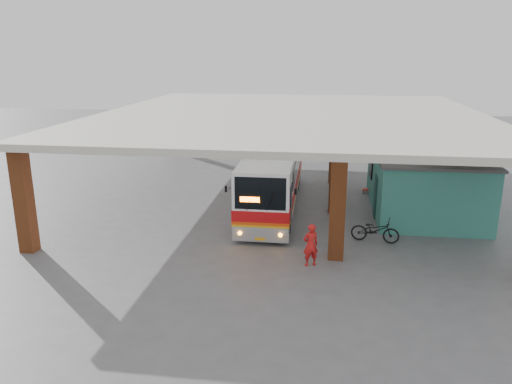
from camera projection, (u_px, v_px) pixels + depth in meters
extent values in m
plane|color=#515154|center=(269.00, 229.00, 23.17)|extent=(90.00, 90.00, 0.00)
cube|color=#994A21|center=(338.00, 206.00, 19.31)|extent=(0.60, 0.60, 4.35)
cube|color=#994A21|center=(336.00, 171.00, 25.03)|extent=(0.60, 0.60, 4.35)
cube|color=#994A21|center=(334.00, 148.00, 30.74)|extent=(0.60, 0.60, 4.35)
cube|color=#994A21|center=(24.00, 200.00, 20.04)|extent=(0.60, 0.60, 4.35)
cube|color=#994A21|center=(176.00, 126.00, 40.04)|extent=(0.60, 0.60, 4.35)
cube|color=#994A21|center=(428.00, 131.00, 37.42)|extent=(0.60, 0.60, 4.35)
cube|color=beige|center=(292.00, 115.00, 28.06)|extent=(21.00, 23.00, 0.30)
cube|color=#327D6D|center=(424.00, 182.00, 25.56)|extent=(5.00, 8.00, 3.00)
cube|color=#444444|center=(426.00, 152.00, 25.13)|extent=(5.20, 8.20, 0.12)
cube|color=#163D39|center=(375.00, 196.00, 24.59)|extent=(0.08, 0.95, 2.10)
cube|color=black|center=(371.00, 168.00, 27.24)|extent=(0.08, 1.20, 1.00)
cube|color=black|center=(371.00, 168.00, 27.25)|extent=(0.04, 1.30, 1.10)
cube|color=white|center=(274.00, 173.00, 26.09)|extent=(2.48, 11.49, 2.68)
cube|color=white|center=(272.00, 149.00, 24.79)|extent=(1.17, 2.88, 0.24)
cube|color=#949499|center=(261.00, 233.00, 21.14)|extent=(2.41, 0.40, 0.67)
cube|color=#B90C0F|center=(274.00, 182.00, 26.23)|extent=(2.52, 11.49, 0.48)
cube|color=#DB440C|center=(274.00, 188.00, 26.32)|extent=(2.52, 11.49, 0.12)
cube|color=orange|center=(274.00, 190.00, 26.35)|extent=(2.52, 11.49, 0.10)
cube|color=black|center=(260.00, 193.00, 20.52)|extent=(2.14, 0.12, 1.39)
cube|color=black|center=(253.00, 160.00, 26.84)|extent=(0.12, 8.60, 0.86)
cube|color=black|center=(298.00, 161.00, 26.54)|extent=(0.12, 8.60, 0.86)
cube|color=#FF5905|center=(250.00, 199.00, 20.59)|extent=(0.81, 0.06, 0.21)
sphere|color=orange|center=(240.00, 233.00, 21.05)|extent=(0.17, 0.17, 0.17)
sphere|color=orange|center=(280.00, 235.00, 20.83)|extent=(0.17, 0.17, 0.17)
cube|color=orange|center=(260.00, 239.00, 20.99)|extent=(0.43, 0.03, 0.11)
cylinder|color=black|center=(243.00, 221.00, 22.76)|extent=(0.31, 0.96, 0.96)
cylinder|color=black|center=(287.00, 223.00, 22.50)|extent=(0.31, 0.96, 0.96)
cylinder|color=black|center=(262.00, 181.00, 29.78)|extent=(0.31, 0.96, 0.96)
cylinder|color=black|center=(296.00, 182.00, 29.52)|extent=(0.31, 0.96, 0.96)
cylinder|color=black|center=(264.00, 176.00, 30.96)|extent=(0.31, 0.96, 0.96)
cylinder|color=black|center=(297.00, 177.00, 30.70)|extent=(0.31, 0.96, 0.96)
imported|color=black|center=(375.00, 230.00, 21.46)|extent=(2.14, 1.06, 1.08)
imported|color=red|center=(311.00, 245.00, 19.00)|extent=(0.73, 0.62, 1.69)
cube|color=#AD2112|center=(366.00, 190.00, 28.89)|extent=(0.41, 0.41, 0.06)
cube|color=#AD2112|center=(369.00, 186.00, 28.79)|extent=(0.07, 0.40, 0.56)
cylinder|color=black|center=(363.00, 192.00, 28.80)|extent=(0.03, 0.03, 0.19)
cylinder|color=black|center=(369.00, 192.00, 28.74)|extent=(0.03, 0.03, 0.19)
cylinder|color=black|center=(363.00, 191.00, 29.10)|extent=(0.03, 0.03, 0.19)
cylinder|color=black|center=(369.00, 191.00, 29.05)|extent=(0.03, 0.03, 0.19)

